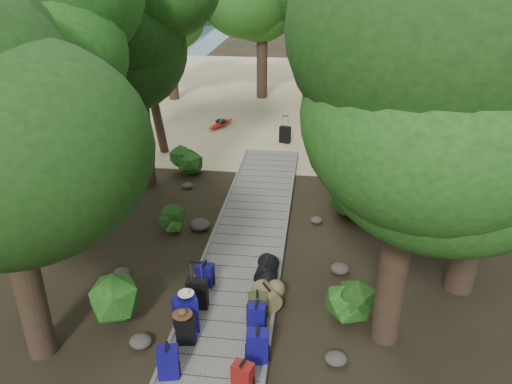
% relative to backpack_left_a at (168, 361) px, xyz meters
% --- Properties ---
extents(ground, '(120.00, 120.00, 0.00)m').
position_rel_backpack_left_a_xyz_m(ground, '(0.71, 4.56, -0.47)').
color(ground, '#2F2417').
rests_on(ground, ground).
extents(sand_beach, '(40.00, 22.00, 0.02)m').
position_rel_backpack_left_a_xyz_m(sand_beach, '(0.71, 20.56, -0.46)').
color(sand_beach, '#CCB88A').
rests_on(sand_beach, ground).
extents(boardwalk, '(2.00, 12.00, 0.12)m').
position_rel_backpack_left_a_xyz_m(boardwalk, '(0.71, 5.56, -0.41)').
color(boardwalk, slate).
rests_on(boardwalk, ground).
extents(backpack_left_a, '(0.42, 0.34, 0.69)m').
position_rel_backpack_left_a_xyz_m(backpack_left_a, '(0.00, 0.00, 0.00)').
color(backpack_left_a, navy).
rests_on(backpack_left_a, boardwalk).
extents(backpack_left_b, '(0.39, 0.30, 0.67)m').
position_rel_backpack_left_a_xyz_m(backpack_left_b, '(0.09, 0.89, -0.01)').
color(backpack_left_b, black).
rests_on(backpack_left_b, boardwalk).
extents(backpack_left_c, '(0.56, 0.50, 0.86)m').
position_rel_backpack_left_a_xyz_m(backpack_left_c, '(0.00, 1.22, 0.08)').
color(backpack_left_c, navy).
rests_on(backpack_left_c, boardwalk).
extents(backpack_left_d, '(0.41, 0.32, 0.58)m').
position_rel_backpack_left_a_xyz_m(backpack_left_d, '(0.04, 2.76, -0.06)').
color(backpack_left_d, navy).
rests_on(backpack_left_d, boardwalk).
extents(backpack_right_a, '(0.41, 0.35, 0.62)m').
position_rel_backpack_left_a_xyz_m(backpack_right_a, '(1.35, -0.14, -0.04)').
color(backpack_right_a, maroon).
rests_on(backpack_right_a, boardwalk).
extents(backpack_right_b, '(0.42, 0.31, 0.73)m').
position_rel_backpack_left_a_xyz_m(backpack_right_b, '(1.51, 0.58, 0.02)').
color(backpack_right_b, navy).
rests_on(backpack_right_b, boardwalk).
extents(backpack_right_c, '(0.36, 0.25, 0.61)m').
position_rel_backpack_left_a_xyz_m(backpack_right_c, '(1.38, 1.47, -0.04)').
color(backpack_right_c, navy).
rests_on(backpack_right_c, boardwalk).
extents(backpack_right_d, '(0.42, 0.33, 0.59)m').
position_rel_backpack_left_a_xyz_m(backpack_right_d, '(1.35, 1.80, -0.05)').
color(backpack_right_d, '#37421E').
rests_on(backpack_right_d, boardwalk).
extents(duffel_right_khaki, '(0.72, 0.79, 0.44)m').
position_rel_backpack_left_a_xyz_m(duffel_right_khaki, '(1.50, 2.21, -0.13)').
color(duffel_right_khaki, brown).
rests_on(duffel_right_khaki, boardwalk).
extents(duffel_right_black, '(0.53, 0.77, 0.45)m').
position_rel_backpack_left_a_xyz_m(duffel_right_black, '(1.41, 3.14, -0.12)').
color(duffel_right_black, black).
rests_on(duffel_right_black, boardwalk).
extents(suitcase_on_boardwalk, '(0.44, 0.25, 0.68)m').
position_rel_backpack_left_a_xyz_m(suitcase_on_boardwalk, '(0.06, 1.96, -0.01)').
color(suitcase_on_boardwalk, black).
rests_on(suitcase_on_boardwalk, boardwalk).
extents(lone_suitcase_on_sand, '(0.48, 0.36, 0.67)m').
position_rel_backpack_left_a_xyz_m(lone_suitcase_on_sand, '(1.11, 12.82, -0.11)').
color(lone_suitcase_on_sand, black).
rests_on(lone_suitcase_on_sand, sand_beach).
extents(hat_brown, '(0.38, 0.38, 0.12)m').
position_rel_backpack_left_a_xyz_m(hat_brown, '(0.05, 0.87, 0.38)').
color(hat_brown, '#51351E').
rests_on(hat_brown, backpack_left_b).
extents(hat_white, '(0.32, 0.32, 0.11)m').
position_rel_backpack_left_a_xyz_m(hat_white, '(0.03, 1.26, 0.56)').
color(hat_white, silver).
rests_on(hat_white, backpack_left_c).
extents(kayak, '(2.11, 3.59, 0.36)m').
position_rel_backpack_left_a_xyz_m(kayak, '(-1.87, 14.60, -0.27)').
color(kayak, red).
rests_on(kayak, sand_beach).
extents(sun_lounger, '(0.97, 1.93, 0.60)m').
position_rel_backpack_left_a_xyz_m(sun_lounger, '(3.38, 13.59, -0.15)').
color(sun_lounger, silver).
rests_on(sun_lounger, sand_beach).
extents(tree_right_a, '(4.71, 4.71, 7.85)m').
position_rel_backpack_left_a_xyz_m(tree_right_a, '(3.92, 1.66, 3.46)').
color(tree_right_a, black).
rests_on(tree_right_a, ground).
extents(tree_right_b, '(5.11, 5.11, 9.13)m').
position_rel_backpack_left_a_xyz_m(tree_right_b, '(5.76, 3.53, 4.10)').
color(tree_right_b, black).
rests_on(tree_right_b, ground).
extents(tree_right_c, '(4.61, 4.61, 7.98)m').
position_rel_backpack_left_a_xyz_m(tree_right_c, '(4.46, 6.62, 3.53)').
color(tree_right_c, black).
rests_on(tree_right_c, ground).
extents(tree_right_e, '(5.42, 5.42, 9.76)m').
position_rel_backpack_left_a_xyz_m(tree_right_e, '(5.10, 10.92, 4.41)').
color(tree_right_e, black).
rests_on(tree_right_e, ground).
extents(tree_right_f, '(4.92, 4.92, 8.78)m').
position_rel_backpack_left_a_xyz_m(tree_right_f, '(7.17, 13.87, 3.92)').
color(tree_right_f, black).
rests_on(tree_right_f, ground).
extents(tree_left_a, '(4.35, 4.35, 7.26)m').
position_rel_backpack_left_a_xyz_m(tree_left_a, '(-2.61, 0.41, 3.16)').
color(tree_left_a, black).
rests_on(tree_left_a, ground).
extents(tree_left_b, '(4.76, 4.76, 8.57)m').
position_rel_backpack_left_a_xyz_m(tree_left_b, '(-4.07, 3.82, 3.82)').
color(tree_left_b, black).
rests_on(tree_left_b, ground).
extents(tree_left_c, '(4.74, 4.74, 8.24)m').
position_rel_backpack_left_a_xyz_m(tree_left_c, '(-3.11, 8.14, 3.66)').
color(tree_left_c, black).
rests_on(tree_left_c, ground).
extents(tree_back_a, '(4.69, 4.69, 8.11)m').
position_rel_backpack_left_a_xyz_m(tree_back_a, '(-0.65, 19.88, 3.59)').
color(tree_back_a, black).
rests_on(tree_back_a, ground).
extents(tree_back_c, '(4.79, 4.79, 8.62)m').
position_rel_backpack_left_a_xyz_m(tree_back_c, '(5.63, 20.68, 3.84)').
color(tree_back_c, black).
rests_on(tree_back_c, ground).
extents(tree_back_d, '(4.52, 4.52, 7.54)m').
position_rel_backpack_left_a_xyz_m(tree_back_d, '(-5.24, 18.96, 3.30)').
color(tree_back_d, black).
rests_on(tree_back_d, ground).
extents(palm_right_a, '(4.04, 4.04, 6.88)m').
position_rel_backpack_left_a_xyz_m(palm_right_a, '(4.02, 10.97, 2.97)').
color(palm_right_a, '#144713').
rests_on(palm_right_a, ground).
extents(palm_right_b, '(4.75, 4.75, 9.18)m').
position_rel_backpack_left_a_xyz_m(palm_right_b, '(5.31, 14.96, 4.12)').
color(palm_right_b, '#144713').
rests_on(palm_right_b, ground).
extents(palm_right_c, '(4.55, 4.55, 7.23)m').
position_rel_backpack_left_a_xyz_m(palm_right_c, '(3.54, 16.48, 3.15)').
color(palm_right_c, '#144713').
rests_on(palm_right_c, ground).
extents(palm_left_a, '(4.61, 4.61, 7.33)m').
position_rel_backpack_left_a_xyz_m(palm_left_a, '(-3.71, 11.14, 3.20)').
color(palm_left_a, '#144713').
rests_on(palm_left_a, ground).
extents(rock_left_a, '(0.44, 0.40, 0.24)m').
position_rel_backpack_left_a_xyz_m(rock_left_a, '(-0.80, 0.78, -0.34)').
color(rock_left_a, '#4C473F').
rests_on(rock_left_a, ground).
extents(rock_left_b, '(0.40, 0.36, 0.22)m').
position_rel_backpack_left_a_xyz_m(rock_left_b, '(-2.02, 2.97, -0.36)').
color(rock_left_b, '#4C473F').
rests_on(rock_left_b, ground).
extents(rock_left_c, '(0.57, 0.52, 0.31)m').
position_rel_backpack_left_a_xyz_m(rock_left_c, '(-0.70, 5.42, -0.31)').
color(rock_left_c, '#4C473F').
rests_on(rock_left_c, ground).
extents(rock_left_d, '(0.34, 0.30, 0.19)m').
position_rel_backpack_left_a_xyz_m(rock_left_d, '(-1.72, 8.05, -0.37)').
color(rock_left_d, '#4C473F').
rests_on(rock_left_d, ground).
extents(rock_right_a, '(0.42, 0.38, 0.23)m').
position_rel_backpack_left_a_xyz_m(rock_right_a, '(2.95, 0.80, -0.35)').
color(rock_right_a, '#4C473F').
rests_on(rock_right_a, ground).
extents(rock_right_b, '(0.45, 0.40, 0.25)m').
position_rel_backpack_left_a_xyz_m(rock_right_b, '(3.09, 3.77, -0.34)').
color(rock_right_b, '#4C473F').
rests_on(rock_right_b, ground).
extents(rock_right_c, '(0.34, 0.31, 0.19)m').
position_rel_backpack_left_a_xyz_m(rock_right_c, '(2.50, 6.20, -0.37)').
color(rock_right_c, '#4C473F').
rests_on(rock_right_c, ground).
extents(shrub_left_a, '(1.19, 1.19, 1.08)m').
position_rel_backpack_left_a_xyz_m(shrub_left_a, '(-1.45, 1.48, 0.07)').
color(shrub_left_a, '#1A4514').
rests_on(shrub_left_a, ground).
extents(shrub_left_b, '(0.77, 0.77, 0.69)m').
position_rel_backpack_left_a_xyz_m(shrub_left_b, '(-1.48, 5.30, -0.12)').
color(shrub_left_b, '#1A4514').
rests_on(shrub_left_b, ground).
extents(shrub_left_c, '(1.04, 1.04, 0.93)m').
position_rel_backpack_left_a_xyz_m(shrub_left_c, '(-2.10, 9.36, -0.00)').
color(shrub_left_c, '#1A4514').
rests_on(shrub_left_c, ground).
extents(shrub_right_a, '(1.01, 1.01, 0.91)m').
position_rel_backpack_left_a_xyz_m(shrub_right_a, '(3.26, 2.09, -0.01)').
color(shrub_right_a, '#1A4514').
rests_on(shrub_right_a, ground).
extents(shrub_right_b, '(1.38, 1.38, 1.24)m').
position_rel_backpack_left_a_xyz_m(shrub_right_b, '(3.49, 6.68, 0.15)').
color(shrub_right_b, '#1A4514').
rests_on(shrub_right_b, ground).
extents(shrub_right_c, '(0.86, 0.86, 0.78)m').
position_rel_backpack_left_a_xyz_m(shrub_right_c, '(2.98, 10.53, -0.08)').
color(shrub_right_c, '#1A4514').
rests_on(shrub_right_c, ground).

